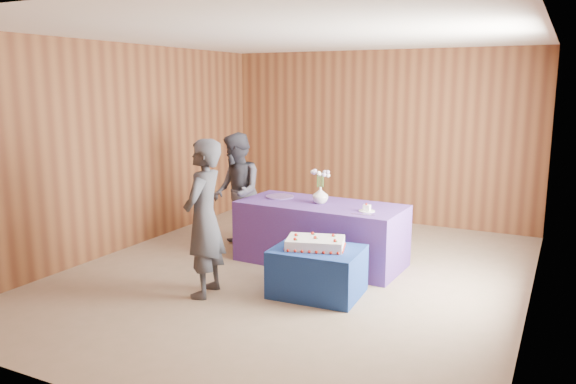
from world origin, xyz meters
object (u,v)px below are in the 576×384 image
Objects in this scene: vase at (320,195)px; guest_right at (236,192)px; guest_left at (204,218)px; cake_table at (317,271)px; sheet_cake at (315,243)px; serving_table at (321,233)px.

vase is 1.20m from guest_right.
guest_left is 1.62m from guest_right.
guest_right reaches higher than cake_table.
guest_right is at bearing -170.85° from guest_left.
guest_right is (-1.58, 0.99, 0.23)m from sheet_cake.
serving_table is 2.86× the size of sheet_cake.
cake_table is 1.07m from serving_table.
guest_left is 1.05× the size of guest_right.
guest_left is (-1.04, -0.53, 0.57)m from cake_table.
sheet_cake is 1.11m from vase.
guest_left reaches higher than serving_table.
cake_table is 1.96m from guest_right.
guest_left is at bearing -112.62° from vase.
guest_left is at bearing -168.89° from sheet_cake.
guest_left is at bearing -110.64° from serving_table.
vase is at bearing 94.52° from sheet_cake.
sheet_cake is 1.18m from guest_left.
serving_table is at bearing 145.80° from guest_left.
sheet_cake is 0.45× the size of guest_right.
serving_table is at bearing 108.55° from cake_table.
vase is at bearing 146.39° from guest_left.
cake_table is 0.55× the size of guest_left.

